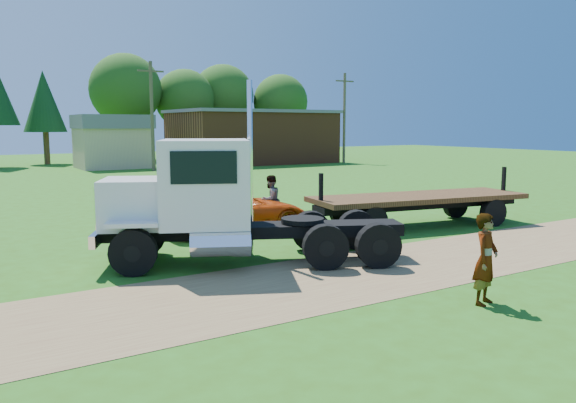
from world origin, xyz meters
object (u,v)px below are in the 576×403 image
white_semi_tractor (209,201)px  spectator_a (486,259)px  flatbed_trailer (418,202)px  orange_pickup (235,211)px

white_semi_tractor → spectator_a: bearing=-37.0°
white_semi_tractor → spectator_a: (3.45, -6.42, -0.74)m
flatbed_trailer → white_semi_tractor: bearing=-163.1°
flatbed_trailer → spectator_a: flatbed_trailer is taller
orange_pickup → spectator_a: (0.82, -10.20, 0.23)m
flatbed_trailer → orange_pickup: bearing=167.0°
white_semi_tractor → orange_pickup: size_ratio=1.56×
orange_pickup → flatbed_trailer: (6.35, -2.66, 0.17)m
white_semi_tractor → spectator_a: 7.32m
white_semi_tractor → orange_pickup: bearing=79.9°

